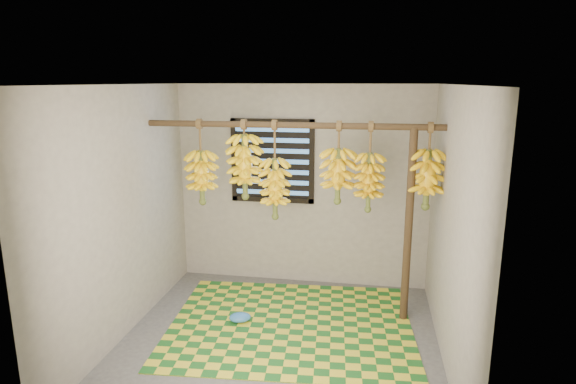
% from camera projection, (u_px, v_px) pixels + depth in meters
% --- Properties ---
extents(floor, '(3.00, 3.00, 0.01)m').
position_uv_depth(floor, '(278.00, 344.00, 4.57)').
color(floor, '#474747').
rests_on(floor, ground).
extents(ceiling, '(3.00, 3.00, 0.01)m').
position_uv_depth(ceiling, '(277.00, 84.00, 4.02)').
color(ceiling, silver).
rests_on(ceiling, wall_back).
extents(wall_back, '(3.00, 0.01, 2.40)m').
position_uv_depth(wall_back, '(302.00, 186.00, 5.74)').
color(wall_back, gray).
rests_on(wall_back, floor).
extents(wall_left, '(0.01, 3.00, 2.40)m').
position_uv_depth(wall_left, '(122.00, 214.00, 4.55)').
color(wall_left, gray).
rests_on(wall_left, floor).
extents(wall_right, '(0.01, 3.00, 2.40)m').
position_uv_depth(wall_right, '(453.00, 231.00, 4.05)').
color(wall_right, gray).
rests_on(wall_right, floor).
extents(window, '(1.00, 0.04, 1.00)m').
position_uv_depth(window, '(272.00, 161.00, 5.70)').
color(window, black).
rests_on(window, wall_back).
extents(hanging_pole, '(3.00, 0.06, 0.06)m').
position_uv_depth(hanging_pole, '(291.00, 125.00, 4.79)').
color(hanging_pole, '#402C19').
rests_on(hanging_pole, wall_left).
extents(support_post, '(0.08, 0.08, 2.00)m').
position_uv_depth(support_post, '(408.00, 227.00, 4.81)').
color(support_post, '#402C19').
rests_on(support_post, floor).
extents(woven_mat, '(2.57, 2.12, 0.01)m').
position_uv_depth(woven_mat, '(291.00, 324.00, 4.91)').
color(woven_mat, '#1A591E').
rests_on(woven_mat, floor).
extents(plastic_bag, '(0.27, 0.23, 0.09)m').
position_uv_depth(plastic_bag, '(240.00, 317.00, 4.95)').
color(plastic_bag, '#306FB4').
rests_on(plastic_bag, woven_mat).
extents(banana_bunch_a, '(0.32, 0.32, 0.90)m').
position_uv_depth(banana_bunch_a, '(202.00, 177.00, 5.07)').
color(banana_bunch_a, brown).
rests_on(banana_bunch_a, hanging_pole).
extents(banana_bunch_b, '(0.36, 0.36, 0.82)m').
position_uv_depth(banana_bunch_b, '(245.00, 167.00, 4.97)').
color(banana_bunch_b, brown).
rests_on(banana_bunch_b, hanging_pole).
extents(banana_bunch_c, '(0.32, 0.32, 1.02)m').
position_uv_depth(banana_bunch_c, '(275.00, 189.00, 4.96)').
color(banana_bunch_c, brown).
rests_on(banana_bunch_c, hanging_pole).
extents(banana_bunch_d, '(0.31, 0.31, 0.90)m').
position_uv_depth(banana_bunch_d, '(369.00, 182.00, 4.78)').
color(banana_bunch_d, brown).
rests_on(banana_bunch_d, hanging_pole).
extents(banana_bunch_e, '(0.35, 0.35, 0.83)m').
position_uv_depth(banana_bunch_e, '(338.00, 176.00, 4.82)').
color(banana_bunch_e, brown).
rests_on(banana_bunch_e, hanging_pole).
extents(banana_bunch_f, '(0.33, 0.33, 0.85)m').
position_uv_depth(banana_bunch_f, '(427.00, 179.00, 4.68)').
color(banana_bunch_f, brown).
rests_on(banana_bunch_f, hanging_pole).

